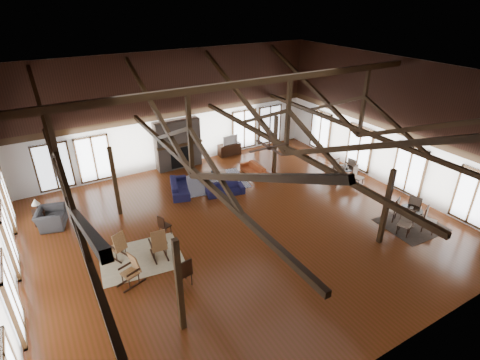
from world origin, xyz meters
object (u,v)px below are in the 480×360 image
cafe_table_near (410,214)px  cafe_table_far (345,172)px  armchair (51,218)px  coffee_table (213,175)px  sofa_navy_front (225,189)px  tv_console (229,149)px  sofa_navy_left (180,187)px  sofa_orange (254,170)px

cafe_table_near → cafe_table_far: size_ratio=1.02×
cafe_table_near → armchair: bearing=150.0°
coffee_table → cafe_table_near: bearing=-40.0°
sofa_navy_front → cafe_table_far: size_ratio=0.89×
tv_console → cafe_table_far: bearing=-60.2°
armchair → sofa_navy_left: bearing=-73.4°
coffee_table → cafe_table_near: 8.98m
sofa_navy_left → cafe_table_near: bearing=-119.5°
tv_console → coffee_table: bearing=-131.4°
coffee_table → cafe_table_far: (5.70, -3.14, 0.07)m
sofa_navy_front → cafe_table_near: (5.19, -6.05, 0.26)m
tv_console → sofa_navy_front: bearing=-121.2°
cafe_table_far → sofa_navy_left: bearing=158.1°
armchair → tv_console: size_ratio=0.89×
tv_console → cafe_table_near: bearing=-74.6°
sofa_navy_left → sofa_orange: 4.05m
sofa_orange → cafe_table_near: 7.75m
sofa_orange → armchair: (-9.59, 0.04, 0.13)m
sofa_navy_left → cafe_table_far: 8.12m
coffee_table → armchair: armchair is taller
sofa_navy_left → cafe_table_near: (6.96, -7.26, 0.23)m
coffee_table → cafe_table_near: (5.13, -7.37, 0.09)m
cafe_table_far → coffee_table: bearing=151.1°
cafe_table_near → sofa_navy_left: bearing=133.8°
sofa_orange → tv_console: bearing=177.4°
sofa_navy_front → armchair: (-7.32, 1.16, 0.12)m
sofa_navy_left → tv_console: size_ratio=1.52×
sofa_navy_front → coffee_table: sofa_navy_front is taller
coffee_table → sofa_navy_left: bearing=-161.4°
sofa_orange → cafe_table_far: bearing=50.1°
coffee_table → cafe_table_far: 6.51m
cafe_table_near → sofa_navy_front: bearing=130.6°
sofa_orange → tv_console: tv_console is taller
sofa_navy_left → sofa_orange: bearing=-74.5°
sofa_navy_front → sofa_navy_left: bearing=158.0°
cafe_table_far → cafe_table_near: bearing=-97.7°
sofa_orange → tv_console: size_ratio=1.32×
cafe_table_near → cafe_table_far: (0.57, 4.23, -0.02)m
cafe_table_near → tv_console: bearing=105.4°
sofa_navy_left → cafe_table_far: cafe_table_far is taller
coffee_table → cafe_table_near: size_ratio=0.70×
cafe_table_near → tv_console: 10.43m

